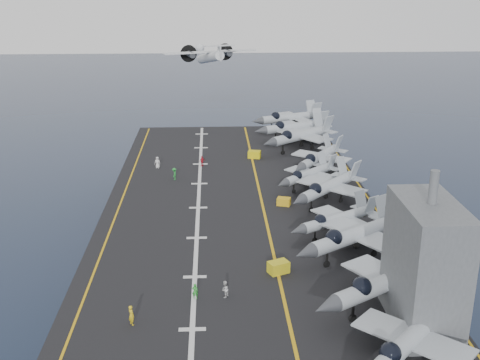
{
  "coord_description": "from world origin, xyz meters",
  "views": [
    {
      "loc": [
        -3.9,
        -77.56,
        41.37
      ],
      "look_at": [
        0.0,
        4.0,
        13.0
      ],
      "focal_mm": 45.0,
      "sensor_mm": 36.0,
      "label": 1
    }
  ],
  "objects_px": {
    "fighter_jet_0": "(409,339)",
    "island_superstructure": "(426,251)",
    "transport_plane": "(210,57)",
    "tow_cart_a": "(278,267)"
  },
  "relations": [
    {
      "from": "fighter_jet_0",
      "to": "island_superstructure",
      "type": "bearing_deg",
      "value": 63.4
    },
    {
      "from": "fighter_jet_0",
      "to": "transport_plane",
      "type": "bearing_deg",
      "value": 99.56
    },
    {
      "from": "fighter_jet_0",
      "to": "tow_cart_a",
      "type": "xyz_separation_m",
      "value": [
        -8.83,
        16.82,
        -1.93
      ]
    },
    {
      "from": "island_superstructure",
      "to": "transport_plane",
      "type": "distance_m",
      "value": 90.74
    },
    {
      "from": "fighter_jet_0",
      "to": "transport_plane",
      "type": "height_order",
      "value": "transport_plane"
    },
    {
      "from": "island_superstructure",
      "to": "tow_cart_a",
      "type": "relative_size",
      "value": 5.9
    },
    {
      "from": "island_superstructure",
      "to": "transport_plane",
      "type": "bearing_deg",
      "value": 102.15
    },
    {
      "from": "island_superstructure",
      "to": "fighter_jet_0",
      "type": "xyz_separation_m",
      "value": [
        -3.11,
        -6.2,
        -4.93
      ]
    },
    {
      "from": "tow_cart_a",
      "to": "transport_plane",
      "type": "xyz_separation_m",
      "value": [
        -7.13,
        77.94,
        12.16
      ]
    },
    {
      "from": "island_superstructure",
      "to": "transport_plane",
      "type": "xyz_separation_m",
      "value": [
        -19.07,
        88.55,
        5.31
      ]
    }
  ]
}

